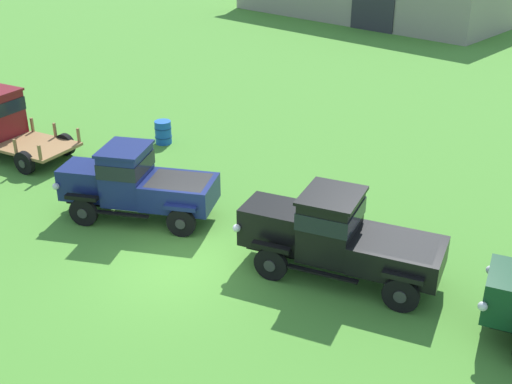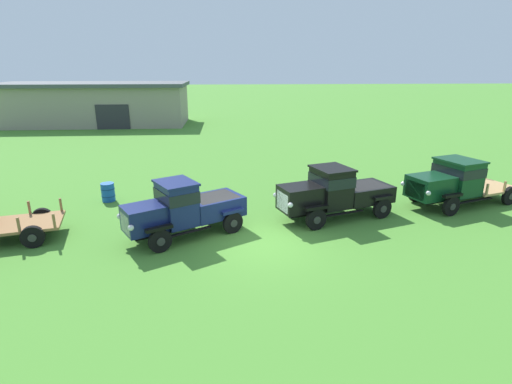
% 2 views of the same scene
% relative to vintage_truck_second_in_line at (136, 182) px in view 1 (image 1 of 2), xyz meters
% --- Properties ---
extents(ground_plane, '(240.00, 240.00, 0.00)m').
position_rel_vintage_truck_second_in_line_xyz_m(ground_plane, '(2.80, -0.94, -1.09)').
color(ground_plane, '#47842D').
extents(vintage_truck_second_in_line, '(4.63, 3.56, 2.14)m').
position_rel_vintage_truck_second_in_line_xyz_m(vintage_truck_second_in_line, '(0.00, 0.00, 0.00)').
color(vintage_truck_second_in_line, black).
rests_on(vintage_truck_second_in_line, ground).
extents(vintage_truck_midrow_center, '(5.22, 3.15, 2.17)m').
position_rel_vintage_truck_second_in_line_xyz_m(vintage_truck_midrow_center, '(5.99, 1.42, 0.02)').
color(vintage_truck_midrow_center, black).
rests_on(vintage_truck_midrow_center, ground).
extents(oil_drum_beside_row, '(0.63, 0.63, 0.86)m').
position_rel_vintage_truck_second_in_line_xyz_m(oil_drum_beside_row, '(-3.96, 4.25, -0.66)').
color(oil_drum_beside_row, '#1951B2').
rests_on(oil_drum_beside_row, ground).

